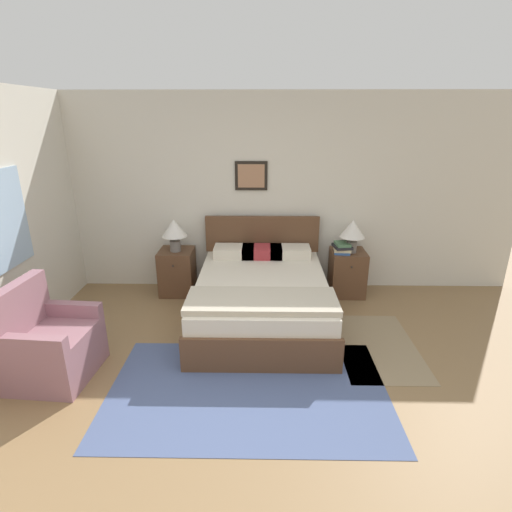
# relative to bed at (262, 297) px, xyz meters

# --- Properties ---
(ground_plane) EXTENTS (16.00, 16.00, 0.00)m
(ground_plane) POSITION_rel_bed_xyz_m (-0.15, -1.79, -0.30)
(ground_plane) COLOR olive
(wall_back) EXTENTS (7.17, 0.09, 2.60)m
(wall_back) POSITION_rel_bed_xyz_m (-0.15, 1.07, 1.00)
(wall_back) COLOR beige
(wall_back) RESTS_ON ground_plane
(wall_left) EXTENTS (0.08, 5.24, 2.60)m
(wall_left) POSITION_rel_bed_xyz_m (-2.56, -0.39, 1.00)
(wall_left) COLOR beige
(wall_left) RESTS_ON ground_plane
(area_rug_main) EXTENTS (2.46, 1.50, 0.01)m
(area_rug_main) POSITION_rel_bed_xyz_m (-0.12, -1.29, -0.30)
(area_rug_main) COLOR #47567F
(area_rug_main) RESTS_ON ground_plane
(area_rug_bedside) EXTENTS (0.81, 1.33, 0.01)m
(area_rug_bedside) POSITION_rel_bed_xyz_m (1.22, -0.55, -0.30)
(area_rug_bedside) COLOR #897556
(area_rug_bedside) RESTS_ON ground_plane
(bed) EXTENTS (1.53, 2.03, 1.03)m
(bed) POSITION_rel_bed_xyz_m (0.00, 0.00, 0.00)
(bed) COLOR brown
(bed) RESTS_ON ground_plane
(armchair) EXTENTS (0.70, 0.77, 0.92)m
(armchair) POSITION_rel_bed_xyz_m (-1.94, -1.09, 0.01)
(armchair) COLOR #8E606B
(armchair) RESTS_ON ground_plane
(nightstand_near_window) EXTENTS (0.45, 0.47, 0.61)m
(nightstand_near_window) POSITION_rel_bed_xyz_m (-1.15, 0.77, 0.00)
(nightstand_near_window) COLOR brown
(nightstand_near_window) RESTS_ON ground_plane
(nightstand_by_door) EXTENTS (0.45, 0.47, 0.61)m
(nightstand_by_door) POSITION_rel_bed_xyz_m (1.15, 0.77, 0.00)
(nightstand_by_door) COLOR brown
(nightstand_by_door) RESTS_ON ground_plane
(table_lamp_near_window) EXTENTS (0.33, 0.33, 0.43)m
(table_lamp_near_window) POSITION_rel_bed_xyz_m (-1.14, 0.74, 0.60)
(table_lamp_near_window) COLOR slate
(table_lamp_near_window) RESTS_ON nightstand_near_window
(table_lamp_by_door) EXTENTS (0.33, 0.33, 0.43)m
(table_lamp_by_door) POSITION_rel_bed_xyz_m (1.17, 0.74, 0.60)
(table_lamp_by_door) COLOR slate
(table_lamp_by_door) RESTS_ON nightstand_by_door
(book_thick_bottom) EXTENTS (0.23, 0.29, 0.03)m
(book_thick_bottom) POSITION_rel_bed_xyz_m (1.04, 0.72, 0.32)
(book_thick_bottom) COLOR #335693
(book_thick_bottom) RESTS_ON nightstand_by_door
(book_hardcover_middle) EXTENTS (0.23, 0.24, 0.04)m
(book_hardcover_middle) POSITION_rel_bed_xyz_m (1.04, 0.72, 0.35)
(book_hardcover_middle) COLOR beige
(book_hardcover_middle) RESTS_ON book_thick_bottom
(book_novel_upper) EXTENTS (0.25, 0.28, 0.03)m
(book_novel_upper) POSITION_rel_bed_xyz_m (1.04, 0.72, 0.39)
(book_novel_upper) COLOR #232328
(book_novel_upper) RESTS_ON book_hardcover_middle
(book_slim_near_top) EXTENTS (0.20, 0.24, 0.04)m
(book_slim_near_top) POSITION_rel_bed_xyz_m (1.04, 0.72, 0.42)
(book_slim_near_top) COLOR #4C7551
(book_slim_near_top) RESTS_ON book_novel_upper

